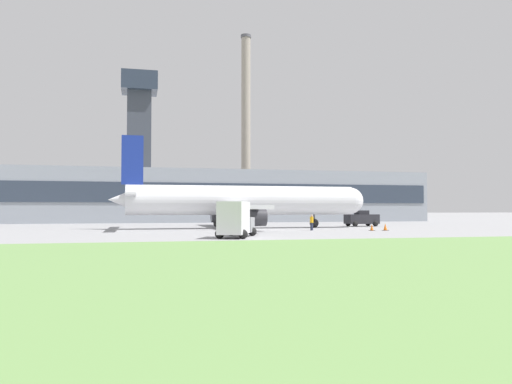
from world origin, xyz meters
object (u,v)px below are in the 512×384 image
pushback_tug (362,219)px  ground_crew_person (312,222)px  airplane (240,201)px  baggage_truck (236,220)px

pushback_tug → ground_crew_person: (-10.15, -9.69, -0.09)m
airplane → pushback_tug: size_ratio=6.79×
airplane → baggage_truck: (-3.92, -17.40, -1.72)m
pushback_tug → ground_crew_person: pushback_tug is taller
airplane → baggage_truck: airplane is taller
pushback_tug → baggage_truck: baggage_truck is taller
airplane → baggage_truck: bearing=-102.7°
pushback_tug → baggage_truck: (-20.16, -20.34, 0.41)m
pushback_tug → baggage_truck: size_ratio=0.70×
ground_crew_person → baggage_truck: bearing=-133.2°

